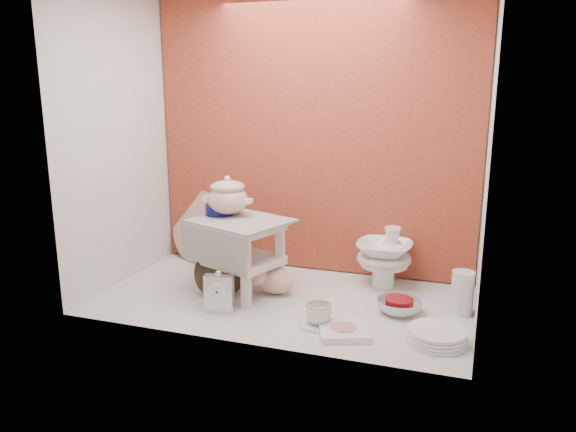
# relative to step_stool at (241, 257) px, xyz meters

# --- Properties ---
(ground) EXTENTS (1.80, 1.80, 0.00)m
(ground) POSITION_rel_step_stool_xyz_m (0.23, -0.02, -0.19)
(ground) COLOR silver
(ground) RESTS_ON ground
(niche_shell) EXTENTS (1.86, 1.03, 1.53)m
(niche_shell) POSITION_rel_step_stool_xyz_m (0.23, 0.16, 0.74)
(niche_shell) COLOR #A24628
(niche_shell) RESTS_ON ground
(step_stool) EXTENTS (0.54, 0.51, 0.38)m
(step_stool) POSITION_rel_step_stool_xyz_m (0.00, 0.00, 0.00)
(step_stool) COLOR silver
(step_stool) RESTS_ON ground
(soup_tureen) EXTENTS (0.30, 0.30, 0.21)m
(soup_tureen) POSITION_rel_step_stool_xyz_m (-0.09, 0.06, 0.29)
(soup_tureen) COLOR white
(soup_tureen) RESTS_ON step_stool
(cobalt_bowl) EXTENTS (0.17, 0.17, 0.05)m
(cobalt_bowl) POSITION_rel_step_stool_xyz_m (-0.14, 0.06, 0.22)
(cobalt_bowl) COLOR #090949
(cobalt_bowl) RESTS_ON step_stool
(floral_platter) EXTENTS (0.45, 0.28, 0.41)m
(floral_platter) POSITION_rel_step_stool_xyz_m (-0.45, 0.40, 0.01)
(floral_platter) COLOR silver
(floral_platter) RESTS_ON ground
(blue_white_vase) EXTENTS (0.26, 0.26, 0.27)m
(blue_white_vase) POSITION_rel_step_stool_xyz_m (-0.29, 0.34, -0.06)
(blue_white_vase) COLOR silver
(blue_white_vase) RESTS_ON ground
(lacquer_tray) EXTENTS (0.28, 0.18, 0.24)m
(lacquer_tray) POSITION_rel_step_stool_xyz_m (-0.08, -0.07, -0.07)
(lacquer_tray) COLOR black
(lacquer_tray) RESTS_ON ground
(mantel_clock) EXTENTS (0.14, 0.07, 0.20)m
(mantel_clock) POSITION_rel_step_stool_xyz_m (-0.00, -0.25, -0.09)
(mantel_clock) COLOR silver
(mantel_clock) RESTS_ON ground
(plush_pig) EXTENTS (0.28, 0.23, 0.15)m
(plush_pig) POSITION_rel_step_stool_xyz_m (0.17, 0.04, -0.12)
(plush_pig) COLOR #DAA999
(plush_pig) RESTS_ON ground
(teacup_saucer) EXTENTS (0.21, 0.21, 0.01)m
(teacup_saucer) POSITION_rel_step_stool_xyz_m (0.48, -0.25, -0.19)
(teacup_saucer) COLOR white
(teacup_saucer) RESTS_ON ground
(gold_rim_teacup) EXTENTS (0.14, 0.14, 0.09)m
(gold_rim_teacup) POSITION_rel_step_stool_xyz_m (0.48, -0.25, -0.13)
(gold_rim_teacup) COLOR white
(gold_rim_teacup) RESTS_ON teacup_saucer
(lattice_dish) EXTENTS (0.27, 0.27, 0.03)m
(lattice_dish) POSITION_rel_step_stool_xyz_m (0.60, -0.30, -0.18)
(lattice_dish) COLOR white
(lattice_dish) RESTS_ON ground
(dinner_plate_stack) EXTENTS (0.32, 0.32, 0.06)m
(dinner_plate_stack) POSITION_rel_step_stool_xyz_m (0.98, -0.25, -0.16)
(dinner_plate_stack) COLOR white
(dinner_plate_stack) RESTS_ON ground
(crystal_bowl) EXTENTS (0.25, 0.25, 0.06)m
(crystal_bowl) POSITION_rel_step_stool_xyz_m (0.79, -0.00, -0.16)
(crystal_bowl) COLOR silver
(crystal_bowl) RESTS_ON ground
(clear_glass_vase) EXTENTS (0.13, 0.13, 0.21)m
(clear_glass_vase) POSITION_rel_step_stool_xyz_m (1.07, 0.08, -0.09)
(clear_glass_vase) COLOR silver
(clear_glass_vase) RESTS_ON ground
(porcelain_tower) EXTENTS (0.30, 0.30, 0.33)m
(porcelain_tower) POSITION_rel_step_stool_xyz_m (0.67, 0.32, -0.03)
(porcelain_tower) COLOR white
(porcelain_tower) RESTS_ON ground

